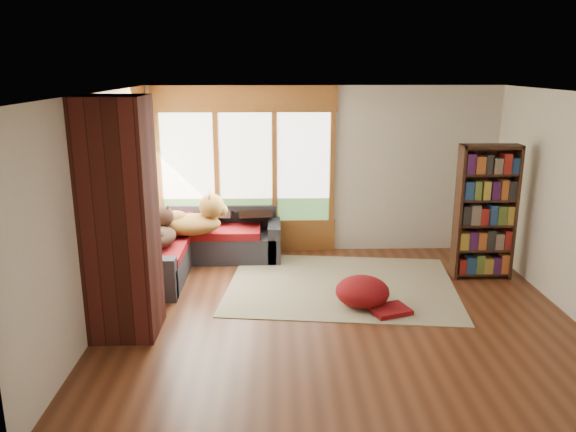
# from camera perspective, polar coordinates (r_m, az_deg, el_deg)

# --- Properties ---
(floor) EXTENTS (5.50, 5.50, 0.00)m
(floor) POSITION_cam_1_polar(r_m,az_deg,el_deg) (6.84, 5.11, -10.01)
(floor) COLOR #4D2615
(floor) RESTS_ON ground
(ceiling) EXTENTS (5.50, 5.50, 0.00)m
(ceiling) POSITION_cam_1_polar(r_m,az_deg,el_deg) (6.20, 5.68, 12.31)
(ceiling) COLOR white
(wall_back) EXTENTS (5.50, 0.04, 2.60)m
(wall_back) POSITION_cam_1_polar(r_m,az_deg,el_deg) (8.83, 3.52, 4.66)
(wall_back) COLOR silver
(wall_back) RESTS_ON ground
(wall_front) EXTENTS (5.50, 0.04, 2.60)m
(wall_front) POSITION_cam_1_polar(r_m,az_deg,el_deg) (4.05, 9.47, -8.27)
(wall_front) COLOR silver
(wall_front) RESTS_ON ground
(wall_left) EXTENTS (0.04, 5.00, 2.60)m
(wall_left) POSITION_cam_1_polar(r_m,az_deg,el_deg) (6.66, -18.83, 0.43)
(wall_left) COLOR silver
(wall_left) RESTS_ON ground
(windows_back) EXTENTS (2.82, 0.10, 1.90)m
(windows_back) POSITION_cam_1_polar(r_m,az_deg,el_deg) (8.77, -4.32, 4.91)
(windows_back) COLOR #965B26
(windows_back) RESTS_ON wall_back
(windows_left) EXTENTS (0.10, 2.62, 1.90)m
(windows_left) POSITION_cam_1_polar(r_m,az_deg,el_deg) (7.76, -16.08, 3.03)
(windows_left) COLOR #965B26
(windows_left) RESTS_ON wall_left
(roller_blind) EXTENTS (0.03, 0.72, 0.90)m
(roller_blind) POSITION_cam_1_polar(r_m,az_deg,el_deg) (8.48, -14.70, 6.86)
(roller_blind) COLOR #74915C
(roller_blind) RESTS_ON wall_left
(brick_chimney) EXTENTS (0.70, 0.70, 2.60)m
(brick_chimney) POSITION_cam_1_polar(r_m,az_deg,el_deg) (6.24, -16.69, -0.35)
(brick_chimney) COLOR #471914
(brick_chimney) RESTS_ON ground
(sectional_sofa) EXTENTS (2.20, 2.20, 0.80)m
(sectional_sofa) POSITION_cam_1_polar(r_m,az_deg,el_deg) (8.35, -9.62, -3.20)
(sectional_sofa) COLOR #23232C
(sectional_sofa) RESTS_ON ground
(area_rug) EXTENTS (3.27, 2.65, 0.01)m
(area_rug) POSITION_cam_1_polar(r_m,az_deg,el_deg) (7.71, 5.42, -6.99)
(area_rug) COLOR beige
(area_rug) RESTS_ON ground
(bookshelf) EXTENTS (0.80, 0.27, 1.87)m
(bookshelf) POSITION_cam_1_polar(r_m,az_deg,el_deg) (8.15, 19.42, 0.33)
(bookshelf) COLOR #3A1F13
(bookshelf) RESTS_ON ground
(pouf) EXTENTS (0.67, 0.67, 0.36)m
(pouf) POSITION_cam_1_polar(r_m,az_deg,el_deg) (7.07, 7.57, -7.53)
(pouf) COLOR maroon
(pouf) RESTS_ON area_rug
(dog_tan) EXTENTS (1.00, 0.67, 0.52)m
(dog_tan) POSITION_cam_1_polar(r_m,az_deg,el_deg) (8.22, -9.48, 0.13)
(dog_tan) COLOR brown
(dog_tan) RESTS_ON sectional_sofa
(dog_brindle) EXTENTS (0.60, 0.87, 0.45)m
(dog_brindle) POSITION_cam_1_polar(r_m,az_deg,el_deg) (7.82, -13.10, -1.16)
(dog_brindle) COLOR black
(dog_brindle) RESTS_ON sectional_sofa
(throw_pillows) EXTENTS (1.98, 1.68, 0.45)m
(throw_pillows) POSITION_cam_1_polar(r_m,az_deg,el_deg) (8.35, -9.37, 0.33)
(throw_pillows) COLOR black
(throw_pillows) RESTS_ON sectional_sofa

